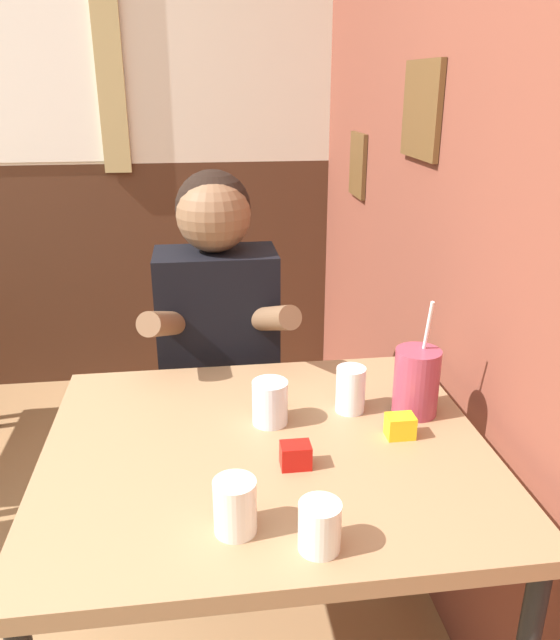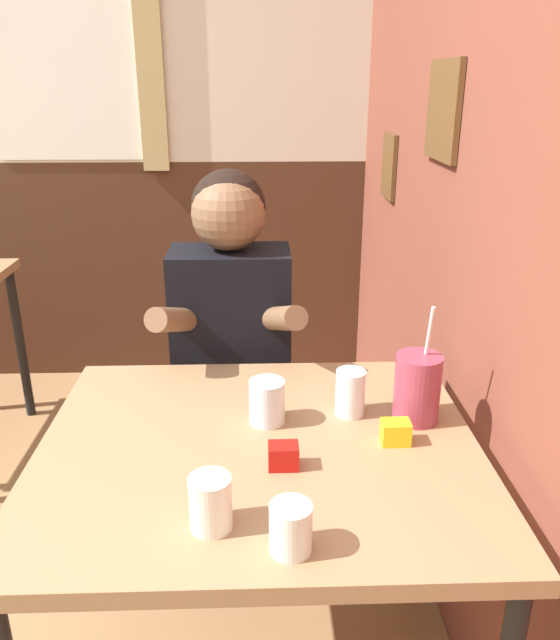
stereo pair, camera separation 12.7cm
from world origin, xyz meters
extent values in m
cube|color=brown|center=(1.32, 1.15, 1.35)|extent=(0.06, 4.30, 2.70)
cube|color=brown|center=(1.28, 1.03, 1.38)|extent=(0.02, 0.28, 0.26)
cube|color=brown|center=(1.28, 1.70, 1.15)|extent=(0.02, 0.20, 0.24)
cube|color=#472819|center=(0.00, 2.33, 0.55)|extent=(5.58, 0.06, 1.10)
cube|color=white|center=(-0.10, 2.30, 1.55)|extent=(0.67, 0.01, 0.87)
cube|color=tan|center=(0.29, 2.28, 1.55)|extent=(0.12, 0.02, 0.97)
cube|color=#93704C|center=(0.77, 0.38, 0.72)|extent=(0.93, 0.80, 0.04)
cylinder|color=black|center=(0.34, 0.75, 0.35)|extent=(0.04, 0.04, 0.71)
cylinder|color=black|center=(1.19, 0.75, 0.35)|extent=(0.04, 0.04, 0.71)
cube|color=black|center=(0.69, 0.95, 0.24)|extent=(0.31, 0.20, 0.47)
cube|color=black|center=(0.69, 0.95, 0.74)|extent=(0.34, 0.20, 0.55)
sphere|color=black|center=(0.69, 0.97, 1.13)|extent=(0.21, 0.21, 0.21)
sphere|color=brown|center=(0.69, 0.95, 1.12)|extent=(0.20, 0.20, 0.20)
cylinder|color=brown|center=(0.55, 0.81, 0.86)|extent=(0.14, 0.27, 0.15)
cylinder|color=brown|center=(0.83, 0.81, 0.86)|extent=(0.14, 0.27, 0.15)
cylinder|color=#99384C|center=(1.12, 0.48, 0.82)|extent=(0.10, 0.10, 0.16)
cylinder|color=white|center=(1.14, 0.48, 0.95)|extent=(0.01, 0.04, 0.14)
cylinder|color=silver|center=(0.98, 0.51, 0.80)|extent=(0.07, 0.07, 0.11)
cylinder|color=silver|center=(0.82, 0.07, 0.78)|extent=(0.07, 0.07, 0.09)
cylinder|color=silver|center=(0.69, 0.13, 0.79)|extent=(0.07, 0.07, 0.10)
cylinder|color=silver|center=(0.79, 0.48, 0.79)|extent=(0.08, 0.08, 0.10)
cube|color=#B7140F|center=(0.82, 0.30, 0.77)|extent=(0.06, 0.04, 0.05)
cube|color=yellow|center=(1.06, 0.38, 0.77)|extent=(0.06, 0.04, 0.05)
camera|label=1|loc=(0.65, -0.74, 1.46)|focal=35.00mm
camera|label=2|loc=(0.77, -0.75, 1.46)|focal=35.00mm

